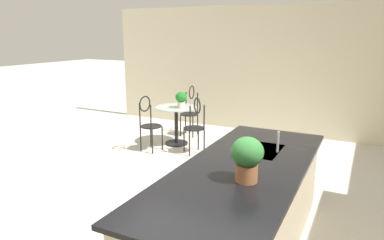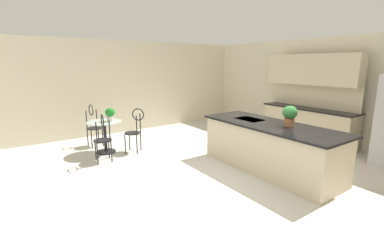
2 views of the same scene
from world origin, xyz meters
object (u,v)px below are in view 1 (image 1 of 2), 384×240
chair_toward_desk (149,121)px  potted_plant_on_table (181,99)px  chair_by_island (190,108)px  chair_near_window (195,123)px  potted_plant_counter_near (247,156)px  bistro_table (176,122)px

chair_toward_desk → potted_plant_on_table: bearing=147.6°
chair_by_island → chair_toward_desk: same height
chair_near_window → potted_plant_counter_near: potted_plant_counter_near is taller
potted_plant_on_table → chair_near_window: bearing=54.6°
bistro_table → potted_plant_on_table: 0.49m
chair_near_window → chair_by_island: 1.26m
bistro_table → potted_plant_counter_near: potted_plant_counter_near is taller
chair_toward_desk → bistro_table: bearing=159.6°
bistro_table → chair_near_window: (0.36, 0.59, 0.13)m
chair_by_island → potted_plant_on_table: size_ratio=3.40×
bistro_table → chair_toward_desk: (0.61, -0.23, 0.13)m
bistro_table → chair_by_island: 0.73m
chair_toward_desk → potted_plant_counter_near: bearing=46.2°
chair_toward_desk → potted_plant_counter_near: potted_plant_counter_near is taller
chair_near_window → potted_plant_counter_near: bearing=33.5°
bistro_table → chair_toward_desk: bearing=-20.4°
chair_near_window → chair_toward_desk: bearing=-73.4°
bistro_table → potted_plant_counter_near: bearing=37.6°
chair_by_island → potted_plant_counter_near: 4.65m
bistro_table → chair_near_window: chair_near_window is taller
chair_by_island → potted_plant_counter_near: (3.87, 2.50, 0.56)m
bistro_table → chair_toward_desk: 0.66m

